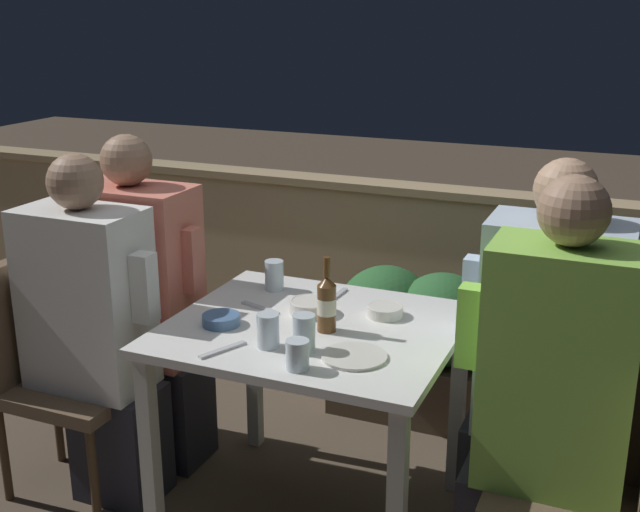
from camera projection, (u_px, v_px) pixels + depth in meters
The scene contains 23 objects.
parapet_wall at pixel (436, 269), 4.12m from camera, with size 9.00×0.18×0.87m.
dining_table at pixel (313, 353), 2.67m from camera, with size 0.93×0.83×0.74m.
planter_hedge at pixel (441, 339), 3.45m from camera, with size 0.93×0.47×0.65m.
chair_left_near at pixel (54, 353), 2.94m from camera, with size 0.46×0.46×0.88m.
person_white_polo at pixel (96, 332), 2.83m from camera, with size 0.50×0.26×1.27m.
chair_left_far at pixel (102, 326), 3.19m from camera, with size 0.46×0.46×0.88m.
person_coral_top at pixel (143, 304), 3.08m from camera, with size 0.52×0.26×1.29m.
chair_right_near at pixel (614, 466), 2.23m from camera, with size 0.46×0.46×0.88m.
person_green_blouse at pixel (544, 405), 2.26m from camera, with size 0.49×0.26×1.33m.
chair_right_far at pixel (602, 416), 2.50m from camera, with size 0.46×0.46×0.88m.
person_blue_shirt at pixel (540, 364), 2.53m from camera, with size 0.50×0.26×1.32m.
beer_bottle at pixel (327, 303), 2.56m from camera, with size 0.06×0.06×0.25m.
plate_0 at pixel (354, 356), 2.39m from camera, with size 0.20×0.20×0.01m.
bowl_0 at pixel (310, 306), 2.72m from camera, with size 0.14×0.14×0.05m.
bowl_1 at pixel (385, 310), 2.70m from camera, with size 0.12×0.12×0.04m.
bowl_2 at pixel (221, 319), 2.63m from camera, with size 0.13×0.13×0.04m.
glass_cup_0 at pixel (268, 331), 2.45m from camera, with size 0.07×0.07×0.11m.
glass_cup_1 at pixel (297, 355), 2.31m from camera, with size 0.07×0.07×0.09m.
glass_cup_2 at pixel (304, 333), 2.42m from camera, with size 0.07×0.07×0.12m.
glass_cup_3 at pixel (274, 275), 2.95m from camera, with size 0.07×0.07×0.11m.
fork_0 at pixel (336, 296), 2.88m from camera, with size 0.03×0.17×0.01m.
fork_1 at pixel (223, 350), 2.44m from camera, with size 0.09×0.16×0.01m.
fork_2 at pixel (260, 308), 2.77m from camera, with size 0.17×0.07×0.01m.
Camera 1 is at (0.98, -2.24, 1.75)m, focal length 45.00 mm.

